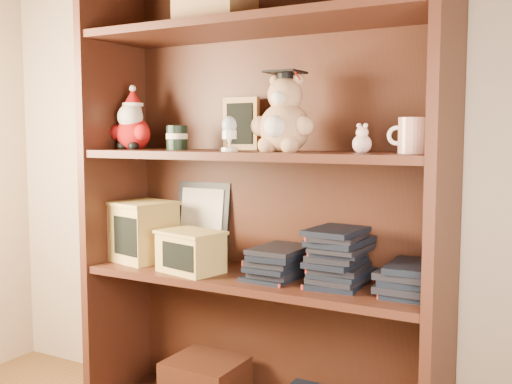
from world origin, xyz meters
TOP-DOWN VIEW (x-y plane):
  - bookcase at (-0.21, 1.36)m, footprint 1.20×0.35m
  - shelf_lower at (-0.21, 1.30)m, footprint 1.14×0.33m
  - shelf_upper at (-0.21, 1.30)m, footprint 1.14×0.33m
  - santa_plush at (-0.71, 1.30)m, footprint 0.17×0.12m
  - teachers_tin at (-0.52, 1.30)m, footprint 0.07×0.07m
  - chalkboard_plaque at (-0.33, 1.42)m, footprint 0.14×0.08m
  - egg_cup at (-0.26, 1.23)m, footprint 0.05×0.05m
  - grad_teddy_bear at (-0.11, 1.30)m, footprint 0.21×0.18m
  - pink_figurine at (0.14, 1.31)m, footprint 0.06×0.06m
  - teacher_mug at (0.28, 1.30)m, footprint 0.11×0.08m
  - certificate_frame at (-0.51, 1.44)m, footprint 0.22×0.06m
  - treats_box at (-0.67, 1.30)m, footprint 0.24×0.24m
  - pencils_box at (-0.42, 1.24)m, footprint 0.24×0.19m
  - book_stack_left at (-0.13, 1.30)m, footprint 0.14×0.20m
  - book_stack_mid at (0.08, 1.30)m, footprint 0.14×0.20m
  - book_stack_right at (0.29, 1.30)m, footprint 0.14×0.20m

SIDE VIEW (x-z plane):
  - shelf_lower at x=-0.21m, z-range 0.53..0.55m
  - book_stack_right at x=0.29m, z-range 0.55..0.63m
  - book_stack_left at x=-0.13m, z-range 0.55..0.65m
  - pencils_box at x=-0.42m, z-range 0.55..0.69m
  - book_stack_mid at x=0.08m, z-range 0.55..0.73m
  - treats_box at x=-0.67m, z-range 0.55..0.76m
  - certificate_frame at x=-0.51m, z-range 0.55..0.83m
  - bookcase at x=-0.21m, z-range -0.02..1.58m
  - shelf_upper at x=-0.21m, z-range 0.93..0.95m
  - pink_figurine at x=0.14m, z-range 0.94..1.03m
  - teachers_tin at x=-0.52m, z-range 0.95..1.03m
  - teacher_mug at x=0.28m, z-range 0.95..1.05m
  - egg_cup at x=-0.26m, z-range 0.95..1.06m
  - santa_plush at x=-0.71m, z-range 0.92..1.15m
  - chalkboard_plaque at x=-0.33m, z-range 0.95..1.13m
  - grad_teddy_bear at x=-0.11m, z-range 0.92..1.17m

